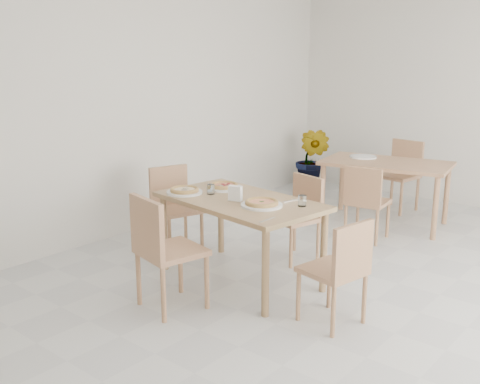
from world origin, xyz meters
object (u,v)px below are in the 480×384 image
Objects in this scene: chair_east at (341,266)px; plate_mushroom at (185,192)px; plate_pepperoni at (224,188)px; potted_plant at (312,159)px; chair_north at (299,211)px; pizza_mushroom at (185,190)px; chair_south at (161,245)px; main_table at (240,208)px; chair_back_s at (366,198)px; plate_empty at (363,157)px; napkin_holder at (235,194)px; pizza_pepperoni at (224,185)px; tumbler_b at (302,201)px; tumbler_a at (211,189)px; second_table at (386,169)px; plate_margherita at (262,205)px; chair_back_n at (401,170)px; chair_west at (174,202)px; pizza_margherita at (262,202)px.

plate_mushroom is (-1.64, 0.03, 0.28)m from chair_east.
potted_plant reaches higher than plate_pepperoni.
chair_north reaches higher than plate_mushroom.
chair_south is at bearing -57.59° from pizza_mushroom.
chair_back_s reaches higher than main_table.
plate_empty is (0.38, 2.66, 0.00)m from plate_mushroom.
main_table is 1.90× the size of chair_back_s.
main_table is 1.73m from chair_back_s.
potted_plant is (-2.50, 3.51, -0.01)m from chair_east.
napkin_holder reaches higher than plate_pepperoni.
chair_back_s reaches higher than plate_pepperoni.
chair_north is 2.67× the size of pizza_pepperoni.
chair_north is 8.93× the size of tumbler_b.
plate_mushroom is 3.63× the size of tumbler_a.
main_table and second_table have the same top height.
chair_north is 0.94m from plate_margherita.
napkin_holder is at bearing -83.07° from chair_back_n.
chair_west is 2.63× the size of plate_mushroom.
potted_plant is at bearing 103.87° from pizza_mushroom.
chair_east is at bearing -14.98° from plate_pepperoni.
chair_south reaches higher than chair_west.
plate_margherita is (0.21, -0.88, 0.28)m from chair_north.
chair_back_n is at bearing -6.17° from potted_plant.
chair_east is 2.53× the size of plate_mushroom.
main_table is 0.31m from plate_margherita.
second_table is at bearing -11.70° from plate_empty.
chair_west reaches higher than pizza_margherita.
second_table is 1.68× the size of potted_plant.
pizza_pepperoni is at bearing 100.66° from tumbler_a.
chair_south is 4.01m from chair_back_n.
chair_north is at bearing -83.11° from chair_south.
pizza_mushroom is 2.69m from plate_empty.
potted_plant is (-1.46, 2.50, -0.01)m from chair_north.
chair_north is 1.63m from second_table.
pizza_mushroom is 1.11m from tumbler_b.
plate_pepperoni is (-0.28, 1.05, 0.22)m from chair_south.
plate_mushroom is at bearing 171.19° from napkin_holder.
chair_back_n is 0.97× the size of potted_plant.
chair_east is (1.13, -0.20, -0.19)m from main_table.
pizza_pepperoni reaches higher than main_table.
pizza_pepperoni is at bearing 158.71° from main_table.
plate_margherita reaches higher than main_table.
pizza_margherita is (0.29, -0.07, 0.12)m from main_table.
chair_south reaches higher than pizza_mushroom.
chair_north is 1.18m from plate_mushroom.
chair_south is 0.85m from plate_mushroom.
potted_plant is (-1.92, 3.16, -0.33)m from tumbler_b.
pizza_pepperoni is at bearing -90.66° from chair_back_n.
plate_pepperoni is at bearing -74.01° from chair_west.
pizza_mushroom is at bearing 90.00° from plate_mushroom.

